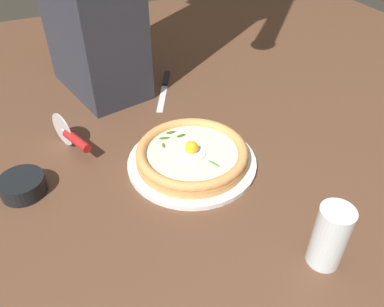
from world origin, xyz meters
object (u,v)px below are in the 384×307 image
object	(u,v)px
pizza	(192,154)
side_bowl	(23,185)
pizza_cutter	(72,137)
table_knife	(165,85)
drinking_glass	(329,240)

from	to	relation	value
pizza	side_bowl	bearing A→B (deg)	170.31
pizza_cutter	pizza	bearing A→B (deg)	-34.08
pizza_cutter	table_knife	xyz separation A→B (m)	(0.32, 0.22, -0.04)
pizza	table_knife	xyz separation A→B (m)	(0.08, 0.38, -0.03)
side_bowl	pizza_cutter	size ratio (longest dim) A/B	0.66
pizza	side_bowl	distance (m)	0.38
side_bowl	drinking_glass	bearing A→B (deg)	-40.36
side_bowl	table_knife	world-z (taller)	side_bowl
side_bowl	table_knife	distance (m)	0.55
side_bowl	drinking_glass	size ratio (longest dim) A/B	0.75
pizza	pizza_cutter	size ratio (longest dim) A/B	1.76
table_knife	drinking_glass	xyz separation A→B (m)	(0.03, -0.73, 0.05)
pizza	side_bowl	xyz separation A→B (m)	(-0.37, 0.06, -0.01)
pizza_cutter	drinking_glass	bearing A→B (deg)	-55.39
side_bowl	table_knife	size ratio (longest dim) A/B	0.44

